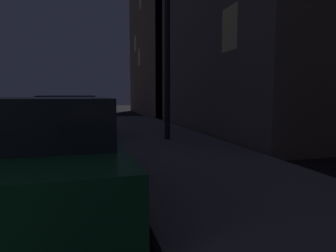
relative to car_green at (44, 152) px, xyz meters
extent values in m
cube|color=#19592D|center=(0.00, 0.06, -0.14)|extent=(1.97, 4.50, 0.64)
cube|color=#1E2328|center=(0.01, -0.18, 0.44)|extent=(1.68, 2.22, 0.56)
cylinder|color=black|center=(0.88, 1.47, -0.38)|extent=(0.24, 0.67, 0.66)
cylinder|color=black|center=(0.97, -1.28, -0.38)|extent=(0.24, 0.67, 0.66)
cube|color=silver|center=(0.00, 5.69, -0.14)|extent=(1.98, 4.10, 0.64)
cube|color=#1E2328|center=(0.00, 5.75, 0.44)|extent=(1.69, 2.01, 0.56)
cylinder|color=black|center=(-0.98, 6.92, -0.38)|extent=(0.24, 0.67, 0.66)
cylinder|color=black|center=(0.90, 6.97, -0.38)|extent=(0.24, 0.67, 0.66)
cylinder|color=black|center=(-0.91, 4.41, -0.38)|extent=(0.24, 0.67, 0.66)
cylinder|color=black|center=(0.97, 4.46, -0.38)|extent=(0.24, 0.67, 0.66)
cylinder|color=black|center=(2.88, 4.28, 1.77)|extent=(0.16, 0.16, 4.65)
cube|color=#F2D17F|center=(4.47, 3.51, 2.56)|extent=(0.06, 0.90, 1.20)
cube|color=#8C7259|center=(8.74, 16.72, 5.91)|extent=(8.59, 11.42, 13.23)
cube|color=#F2D17F|center=(4.47, 19.51, 4.71)|extent=(0.06, 0.90, 1.20)
cube|color=#F2D17F|center=(4.47, 17.18, 7.32)|extent=(0.06, 0.90, 1.20)
cube|color=#F2D17F|center=(4.47, 17.83, 3.46)|extent=(0.06, 0.90, 1.20)
camera|label=1|loc=(0.55, -4.22, 0.76)|focal=32.07mm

